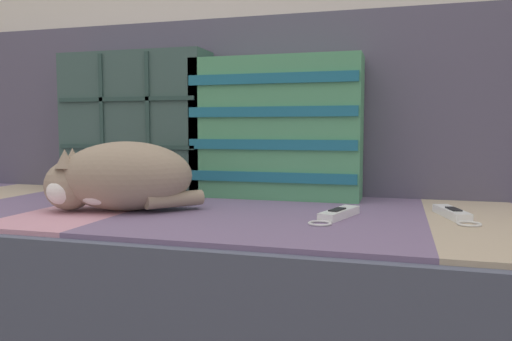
{
  "coord_description": "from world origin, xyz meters",
  "views": [
    {
      "loc": [
        0.5,
        -1.03,
        0.61
      ],
      "look_at": [
        0.19,
        0.06,
        0.52
      ],
      "focal_mm": 35.0,
      "sensor_mm": 36.0,
      "label": 1
    }
  ],
  "objects_px": {
    "sleeping_cat": "(117,178)",
    "throw_pillow_quilted": "(136,123)",
    "throw_pillow_striped": "(276,128)",
    "game_remote_far": "(338,214)",
    "game_remote_near": "(453,214)",
    "couch": "(195,286)"
  },
  "relations": [
    {
      "from": "throw_pillow_quilted",
      "to": "sleeping_cat",
      "type": "distance_m",
      "value": 0.38
    },
    {
      "from": "throw_pillow_quilted",
      "to": "throw_pillow_striped",
      "type": "height_order",
      "value": "throw_pillow_quilted"
    },
    {
      "from": "sleeping_cat",
      "to": "game_remote_near",
      "type": "relative_size",
      "value": 1.85
    },
    {
      "from": "couch",
      "to": "throw_pillow_quilted",
      "type": "bearing_deg",
      "value": 143.96
    },
    {
      "from": "game_remote_near",
      "to": "throw_pillow_striped",
      "type": "bearing_deg",
      "value": 155.83
    },
    {
      "from": "couch",
      "to": "sleeping_cat",
      "type": "xyz_separation_m",
      "value": [
        -0.14,
        -0.13,
        0.29
      ]
    },
    {
      "from": "throw_pillow_quilted",
      "to": "game_remote_far",
      "type": "height_order",
      "value": "throw_pillow_quilted"
    },
    {
      "from": "sleeping_cat",
      "to": "throw_pillow_quilted",
      "type": "bearing_deg",
      "value": 111.68
    },
    {
      "from": "throw_pillow_striped",
      "to": "game_remote_far",
      "type": "bearing_deg",
      "value": -53.28
    },
    {
      "from": "game_remote_near",
      "to": "game_remote_far",
      "type": "height_order",
      "value": "same"
    },
    {
      "from": "throw_pillow_striped",
      "to": "game_remote_near",
      "type": "xyz_separation_m",
      "value": [
        0.45,
        -0.2,
        -0.19
      ]
    },
    {
      "from": "couch",
      "to": "sleeping_cat",
      "type": "height_order",
      "value": "sleeping_cat"
    },
    {
      "from": "throw_pillow_striped",
      "to": "game_remote_far",
      "type": "relative_size",
      "value": 2.42
    },
    {
      "from": "couch",
      "to": "game_remote_far",
      "type": "relative_size",
      "value": 10.91
    },
    {
      "from": "throw_pillow_quilted",
      "to": "game_remote_far",
      "type": "distance_m",
      "value": 0.74
    },
    {
      "from": "couch",
      "to": "throw_pillow_striped",
      "type": "bearing_deg",
      "value": 50.39
    },
    {
      "from": "throw_pillow_quilted",
      "to": "sleeping_cat",
      "type": "relative_size",
      "value": 1.27
    },
    {
      "from": "game_remote_far",
      "to": "sleeping_cat",
      "type": "bearing_deg",
      "value": -174.87
    },
    {
      "from": "throw_pillow_striped",
      "to": "throw_pillow_quilted",
      "type": "bearing_deg",
      "value": 179.93
    },
    {
      "from": "couch",
      "to": "throw_pillow_quilted",
      "type": "relative_size",
      "value": 4.69
    },
    {
      "from": "throw_pillow_striped",
      "to": "game_remote_near",
      "type": "bearing_deg",
      "value": -24.17
    },
    {
      "from": "sleeping_cat",
      "to": "game_remote_far",
      "type": "bearing_deg",
      "value": 5.13
    }
  ]
}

